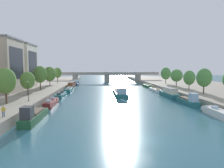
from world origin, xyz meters
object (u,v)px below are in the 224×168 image
object	(u,v)px
moored_boat_left_lone	(34,116)
tree_right_third	(189,78)
moored_boat_left_downstream	(76,83)
moored_boat_right_second	(148,86)
tree_left_end_of_row	(58,73)
moored_boat_left_second	(72,85)
tree_left_midway	(50,74)
lamppost_left_bank	(28,90)
tree_left_distant	(27,80)
person_on_quay	(3,111)
tree_right_distant	(166,73)
moored_boat_left_end	(51,103)
moored_boat_left_far	(61,95)
tree_left_second	(6,81)
tree_right_midway	(177,76)
tree_right_nearest	(204,78)
moored_boat_right_lone	(220,114)
barge_midriver	(120,92)
moored_boat_right_end	(155,90)
bridge_far	(107,76)
moored_boat_left_midway	(69,90)
tree_left_far	(40,74)
moored_boat_right_downstream	(188,101)
moored_boat_right_upstream	(169,93)

from	to	relation	value
moored_boat_left_lone	tree_right_third	bearing A→B (deg)	37.61
moored_boat_left_downstream	moored_boat_right_second	size ratio (longest dim) A/B	1.05
tree_left_end_of_row	moored_boat_right_second	bearing A→B (deg)	-6.22
moored_boat_left_lone	moored_boat_left_second	xyz separation A→B (m)	(-0.52, 57.30, 0.14)
tree_left_midway	lamppost_left_bank	distance (m)	36.97
tree_left_distant	person_on_quay	size ratio (longest dim) A/B	3.77
tree_left_midway	tree_right_distant	world-z (taller)	tree_left_midway
moored_boat_left_end	tree_right_third	bearing A→B (deg)	22.36
moored_boat_left_far	tree_left_second	bearing A→B (deg)	-108.94
tree_right_distant	moored_boat_left_second	bearing A→B (deg)	178.02
moored_boat_right_second	tree_right_midway	distance (m)	16.00
tree_right_nearest	moored_boat_left_downstream	bearing A→B (deg)	127.63
moored_boat_right_lone	tree_right_midway	distance (m)	43.90
barge_midriver	moored_boat_left_second	distance (m)	30.78
moored_boat_left_second	tree_right_third	bearing A→B (deg)	-32.43
moored_boat_right_lone	moored_boat_left_end	bearing A→B (deg)	156.72
moored_boat_right_end	tree_left_distant	world-z (taller)	tree_left_distant
moored_boat_left_far	bridge_far	xyz separation A→B (m)	(16.61, 59.01, 3.22)
moored_boat_right_second	lamppost_left_bank	size ratio (longest dim) A/B	2.74
tree_right_midway	lamppost_left_bank	bearing A→B (deg)	-144.51
moored_boat_left_midway	moored_boat_right_end	xyz separation A→B (m)	(31.97, -2.21, -0.07)
moored_boat_left_downstream	tree_left_far	xyz separation A→B (m)	(-7.46, -38.18, 5.62)
tree_left_distant	moored_boat_left_midway	bearing A→B (deg)	70.10
moored_boat_right_downstream	moored_boat_left_second	bearing A→B (deg)	127.12
tree_left_far	tree_right_third	xyz separation A→B (m)	(48.38, -2.89, -1.09)
moored_boat_right_lone	moored_boat_right_second	bearing A→B (deg)	89.65
moored_boat_left_midway	tree_right_distant	bearing A→B (deg)	16.96
moored_boat_left_downstream	moored_boat_right_downstream	world-z (taller)	moored_boat_right_downstream
moored_boat_right_downstream	tree_left_distant	size ratio (longest dim) A/B	1.73
tree_right_distant	tree_right_nearest	bearing A→B (deg)	-91.79
tree_left_distant	person_on_quay	bearing A→B (deg)	-79.83
moored_boat_left_far	moored_boat_right_second	bearing A→B (deg)	39.36
moored_boat_right_upstream	moored_boat_right_second	distance (m)	29.92
moored_boat_right_end	tree_left_distant	size ratio (longest dim) A/B	1.82
moored_boat_left_far	tree_left_end_of_row	distance (m)	32.92
tree_left_second	moored_boat_right_second	bearing A→B (deg)	50.02
moored_boat_left_end	tree_left_end_of_row	world-z (taller)	tree_left_end_of_row
tree_left_distant	moored_boat_left_second	bearing A→B (deg)	78.48
moored_boat_left_second	person_on_quay	size ratio (longest dim) A/B	7.97
person_on_quay	moored_boat_left_second	bearing A→B (deg)	87.39
tree_right_distant	lamppost_left_bank	distance (m)	63.72
moored_boat_right_lone	moored_boat_right_end	distance (m)	40.88
tree_left_distant	bridge_far	distance (m)	70.43
moored_boat_left_far	moored_boat_right_end	distance (m)	34.78
barge_midriver	moored_boat_left_midway	distance (m)	20.84
barge_midriver	tree_right_third	xyz separation A→B (m)	(22.56, -1.48, 4.71)
moored_boat_left_lone	person_on_quay	bearing A→B (deg)	-132.47
tree_left_distant	tree_left_end_of_row	bearing A→B (deg)	89.06
moored_boat_left_lone	moored_boat_left_end	xyz separation A→B (m)	(-0.21, 14.46, -0.25)
moored_boat_left_lone	tree_left_second	xyz separation A→B (m)	(-7.59, 7.75, 5.37)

